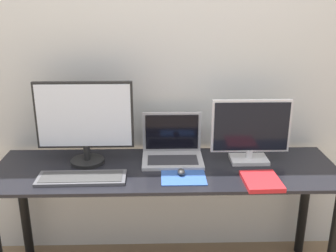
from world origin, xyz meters
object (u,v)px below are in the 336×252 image
(monitor_right, at_px, (251,131))
(mouse, at_px, (181,172))
(book, at_px, (262,181))
(monitor_left, at_px, (85,121))
(laptop, at_px, (172,148))
(keyboard, at_px, (82,178))

(monitor_right, bearing_deg, mouse, -156.11)
(monitor_right, relative_size, book, 1.98)
(monitor_left, xyz_separation_m, book, (0.90, -0.27, -0.23))
(monitor_right, xyz_separation_m, mouse, (-0.39, -0.17, -0.16))
(mouse, xyz_separation_m, book, (0.39, -0.10, -0.01))
(laptop, relative_size, mouse, 5.66)
(keyboard, distance_m, mouse, 0.51)
(book, bearing_deg, monitor_left, 163.28)
(keyboard, xyz_separation_m, book, (0.90, -0.06, 0.00))
(keyboard, height_order, book, book)
(monitor_left, relative_size, laptop, 1.55)
(monitor_left, distance_m, keyboard, 0.31)
(mouse, distance_m, book, 0.41)
(keyboard, bearing_deg, book, -4.08)
(monitor_right, bearing_deg, book, -89.14)
(book, bearing_deg, mouse, 165.85)
(monitor_left, xyz_separation_m, mouse, (0.51, -0.17, -0.22))
(monitor_left, xyz_separation_m, monitor_right, (0.90, -0.00, -0.07))
(monitor_right, bearing_deg, laptop, 173.63)
(book, bearing_deg, laptop, 143.50)
(mouse, bearing_deg, keyboard, -176.04)
(monitor_right, relative_size, laptop, 1.29)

